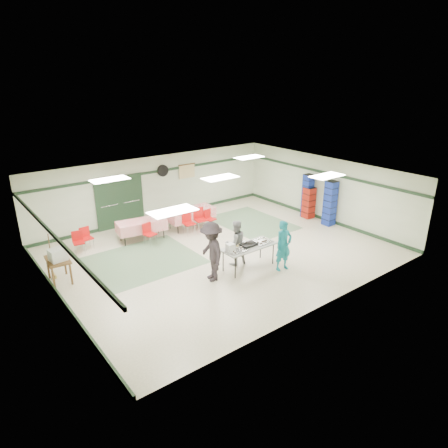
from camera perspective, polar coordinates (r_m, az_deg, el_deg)
floor at (r=14.17m, az=-0.51°, el=-3.92°), size 11.00×11.00×0.00m
ceiling at (r=13.27m, az=-0.54°, el=6.73°), size 11.00×11.00×0.00m
wall_back at (r=17.31m, az=-9.58°, el=5.17°), size 11.00×0.00×11.00m
wall_front at (r=10.70m, az=14.22°, el=-5.23°), size 11.00×0.00×11.00m
wall_left at (r=11.48m, az=-23.08°, el=-4.48°), size 0.00×9.00×9.00m
wall_right at (r=17.38m, az=14.15°, el=4.89°), size 0.00×9.00×9.00m
trim_back at (r=17.11m, az=-9.67°, el=7.40°), size 11.00×0.06×0.10m
baseboard_back at (r=17.67m, az=-9.28°, el=1.12°), size 11.00×0.06×0.12m
trim_left at (r=11.22m, az=-23.43°, el=-1.21°), size 0.06×9.00×0.10m
baseboard_left at (r=12.06m, az=-22.08°, el=-10.02°), size 0.06×9.00×0.12m
trim_right at (r=17.19m, az=14.29°, el=7.12°), size 0.06×9.00×0.10m
baseboard_right at (r=17.74m, az=13.73°, el=0.87°), size 0.06×9.00×0.12m
green_patch_a at (r=13.78m, az=-11.42°, el=-5.10°), size 3.50×3.00×0.01m
green_patch_b at (r=16.89m, az=4.01°, el=0.21°), size 2.50×3.50×0.01m
double_door_left at (r=16.47m, az=-16.15°, el=2.73°), size 0.90×0.06×2.10m
double_door_right at (r=16.82m, az=-13.16°, el=3.38°), size 0.90×0.06×2.10m
door_frame at (r=16.62m, az=-14.63°, el=3.04°), size 2.00×0.03×2.15m
wall_fan at (r=17.22m, az=-8.74°, el=7.55°), size 0.50×0.10×0.50m
scroll_banner at (r=17.86m, az=-5.32°, el=7.51°), size 0.80×0.02×0.60m
serving_table at (r=12.77m, az=3.57°, el=-3.32°), size 1.87×0.77×0.76m
sheet_tray_right at (r=13.05m, az=5.53°, el=-2.57°), size 0.60×0.46×0.02m
sheet_tray_mid at (r=12.74m, az=2.60°, el=-3.09°), size 0.53×0.40×0.02m
sheet_tray_left at (r=12.37m, az=1.82°, el=-3.84°), size 0.60×0.45×0.02m
baking_pan at (r=12.75m, az=3.54°, el=-2.95°), size 0.53×0.33×0.08m
foam_box_stack at (r=12.26m, az=0.92°, el=-3.44°), size 0.24×0.22×0.27m
volunteer_teal at (r=12.73m, az=8.50°, el=-3.08°), size 0.64×0.46×1.64m
volunteer_grey at (r=12.98m, az=1.66°, el=-2.68°), size 0.81×0.66×1.52m
volunteer_dark at (r=11.93m, az=-1.81°, el=-3.97°), size 0.99×1.34×1.86m
dining_table_a at (r=16.27m, az=-4.76°, el=1.49°), size 1.96×0.90×0.77m
dining_table_b at (r=15.27m, az=-11.70°, el=-0.20°), size 1.89×1.05×0.77m
chair_a at (r=15.85m, az=-3.51°, el=1.01°), size 0.49×0.49×0.93m
chair_b at (r=15.58m, az=-5.17°, el=0.45°), size 0.43×0.43×0.87m
chair_c at (r=16.11m, az=-2.16°, el=1.01°), size 0.43×0.43×0.79m
chair_d at (r=14.81m, az=-10.73°, el=-1.08°), size 0.46×0.46×0.82m
chair_loose_a at (r=15.06m, az=-19.14°, el=-1.60°), size 0.41×0.41×0.79m
chair_loose_b at (r=14.79m, az=-20.13°, el=-2.14°), size 0.42×0.42×0.79m
crate_stack_blue_a at (r=17.59m, az=11.83°, el=3.92°), size 0.38×0.38×1.91m
crate_stack_red at (r=17.60m, az=12.01°, el=3.01°), size 0.45×0.45×1.37m
crate_stack_blue_b at (r=16.87m, az=14.91°, el=2.87°), size 0.42×0.42×1.87m
printer_table at (r=12.93m, az=-22.64°, el=-5.03°), size 0.69×1.00×0.74m
office_printer at (r=12.72m, az=-22.68°, el=-4.07°), size 0.50×0.45×0.36m
broom at (r=13.24m, az=-23.53°, el=-4.05°), size 0.03×0.23×1.44m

